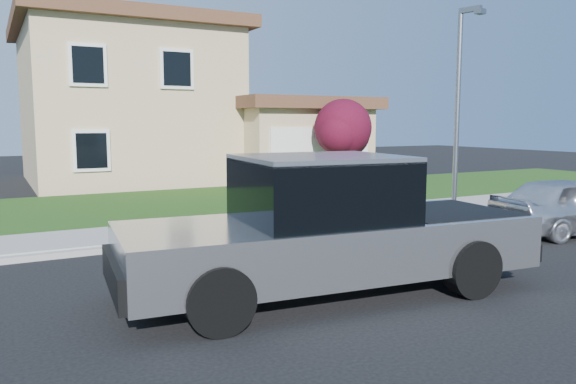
% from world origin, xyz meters
% --- Properties ---
extents(ground, '(80.00, 80.00, 0.00)m').
position_xyz_m(ground, '(0.00, 0.00, 0.00)').
color(ground, black).
rests_on(ground, ground).
extents(curb, '(40.00, 0.20, 0.12)m').
position_xyz_m(curb, '(1.00, 2.90, 0.06)').
color(curb, gray).
rests_on(curb, ground).
extents(sidewalk, '(40.00, 2.00, 0.15)m').
position_xyz_m(sidewalk, '(1.00, 4.00, 0.07)').
color(sidewalk, gray).
rests_on(sidewalk, ground).
extents(lawn, '(40.00, 7.00, 0.10)m').
position_xyz_m(lawn, '(1.00, 8.50, 0.05)').
color(lawn, '#173D11').
rests_on(lawn, ground).
extents(house, '(14.00, 11.30, 6.85)m').
position_xyz_m(house, '(1.31, 16.38, 3.17)').
color(house, tan).
rests_on(house, ground).
extents(pickup_truck, '(6.61, 2.78, 2.12)m').
position_xyz_m(pickup_truck, '(-0.97, -1.45, 0.99)').
color(pickup_truck, black).
rests_on(pickup_truck, ground).
extents(woman, '(0.73, 0.60, 1.88)m').
position_xyz_m(woman, '(-1.02, 1.67, 0.89)').
color(woman, '#E5957D').
rests_on(woman, ground).
extents(sedan, '(4.19, 2.14, 1.36)m').
position_xyz_m(sedan, '(6.50, -0.26, 0.68)').
color(sedan, silver).
rests_on(sedan, ground).
extents(ornamental_tree, '(2.49, 2.24, 3.41)m').
position_xyz_m(ornamental_tree, '(6.83, 9.84, 2.28)').
color(ornamental_tree, black).
rests_on(ornamental_tree, lawn).
extents(trash_bin, '(0.72, 0.80, 1.03)m').
position_xyz_m(trash_bin, '(1.01, 3.10, 0.67)').
color(trash_bin, '#0E3517').
rests_on(trash_bin, sidewalk).
extents(street_lamp, '(0.36, 0.73, 5.58)m').
position_xyz_m(street_lamp, '(5.76, 2.69, 3.18)').
color(street_lamp, slate).
rests_on(street_lamp, ground).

